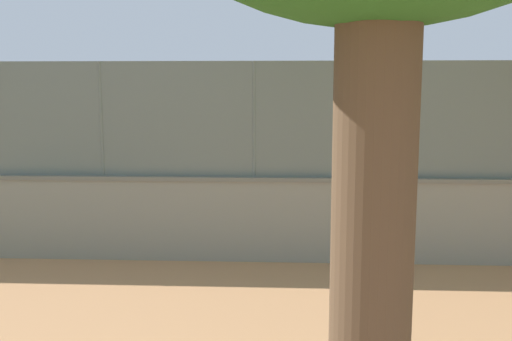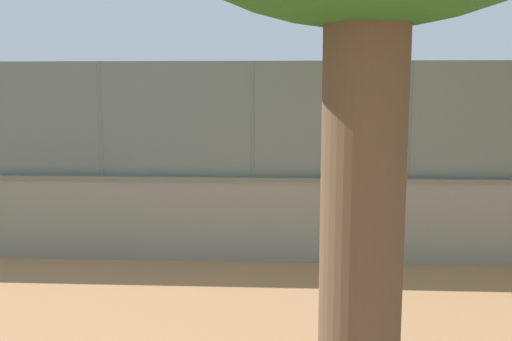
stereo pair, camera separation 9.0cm
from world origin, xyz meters
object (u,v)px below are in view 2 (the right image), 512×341
at_px(player_foreground_swinging, 120,190).
at_px(player_baseline_waiting, 355,160).
at_px(player_at_service_line, 259,152).
at_px(sports_ball, 286,158).

xyz_separation_m(player_foreground_swinging, player_baseline_waiting, (-6.70, -6.24, 0.02)).
bearing_deg(player_at_service_line, sports_ball, 123.59).
distance_m(player_at_service_line, player_foreground_swinging, 8.72).
height_order(player_foreground_swinging, player_baseline_waiting, player_baseline_waiting).
relative_size(player_baseline_waiting, sports_ball, 18.38).
distance_m(player_foreground_swinging, player_baseline_waiting, 9.16).
relative_size(player_at_service_line, player_foreground_swinging, 1.09).
bearing_deg(player_foreground_swinging, sports_ball, -122.98).
bearing_deg(player_foreground_swinging, player_baseline_waiting, -137.04).
bearing_deg(player_at_service_line, player_foreground_swinging, 68.38).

